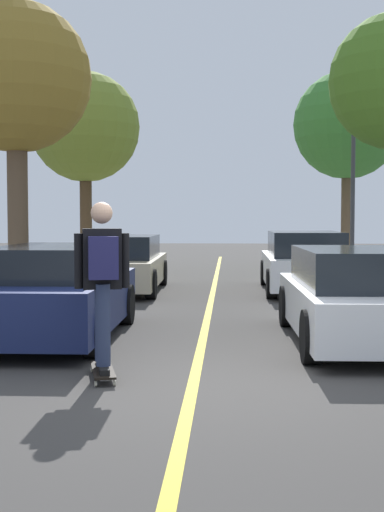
{
  "coord_description": "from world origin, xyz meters",
  "views": [
    {
      "loc": [
        0.36,
        -7.05,
        1.71
      ],
      "look_at": [
        -0.29,
        5.31,
        1.03
      ],
      "focal_mm": 48.74,
      "sensor_mm": 36.0,
      "label": 1
    }
  ],
  "objects_px": {
    "street_tree_left_nearest": "(16,79)",
    "skateboard": "(103,370)",
    "parked_car_right_nearest": "(356,296)",
    "parked_car_right_near": "(304,262)",
    "streetlamp": "(353,176)",
    "skateboarder": "(102,275)",
    "parked_car_left_nearest": "(55,292)",
    "street_tree_right_near": "(347,126)",
    "parked_car_left_near": "(123,264)",
    "street_tree_left_near": "(85,128)"
  },
  "relations": [
    {
      "from": "street_tree_left_nearest",
      "to": "street_tree_left_near",
      "type": "xyz_separation_m",
      "value": [
        0.0,
        6.99,
        -0.11
      ]
    },
    {
      "from": "parked_car_left_near",
      "to": "street_tree_right_near",
      "type": "height_order",
      "value": "street_tree_right_near"
    },
    {
      "from": "parked_car_left_nearest",
      "to": "street_tree_left_nearest",
      "type": "bearing_deg",
      "value": 112.69
    },
    {
      "from": "parked_car_right_nearest",
      "to": "street_tree_left_near",
      "type": "relative_size",
      "value": 0.7
    },
    {
      "from": "skateboarder",
      "to": "parked_car_left_near",
      "type": "bearing_deg",
      "value": 97.37
    },
    {
      "from": "streetlamp",
      "to": "skateboard",
      "type": "distance_m",
      "value": 13.78
    },
    {
      "from": "street_tree_left_nearest",
      "to": "street_tree_right_near",
      "type": "distance_m",
      "value": 11.27
    },
    {
      "from": "street_tree_left_nearest",
      "to": "street_tree_right_near",
      "type": "height_order",
      "value": "street_tree_right_near"
    },
    {
      "from": "streetlamp",
      "to": "skateboard",
      "type": "xyz_separation_m",
      "value": [
        -4.83,
        -12.59,
        -2.82
      ]
    },
    {
      "from": "street_tree_left_nearest",
      "to": "street_tree_right_near",
      "type": "relative_size",
      "value": 0.98
    },
    {
      "from": "parked_car_left_nearest",
      "to": "street_tree_left_nearest",
      "type": "distance_m",
      "value": 6.46
    },
    {
      "from": "parked_car_left_nearest",
      "to": "streetlamp",
      "type": "xyz_separation_m",
      "value": [
        5.96,
        10.12,
        2.24
      ]
    },
    {
      "from": "parked_car_left_nearest",
      "to": "skateboarder",
      "type": "distance_m",
      "value": 2.79
    },
    {
      "from": "parked_car_right_near",
      "to": "street_tree_left_near",
      "type": "xyz_separation_m",
      "value": [
        -6.18,
        5.27,
        3.81
      ]
    },
    {
      "from": "parked_car_right_near",
      "to": "parked_car_left_nearest",
      "type": "bearing_deg",
      "value": -123.15
    },
    {
      "from": "parked_car_right_nearest",
      "to": "streetlamp",
      "type": "bearing_deg",
      "value": 80.37
    },
    {
      "from": "parked_car_left_near",
      "to": "street_tree_right_near",
      "type": "distance_m",
      "value": 9.62
    },
    {
      "from": "parked_car_right_near",
      "to": "streetlamp",
      "type": "bearing_deg",
      "value": 64.55
    },
    {
      "from": "street_tree_left_near",
      "to": "street_tree_right_near",
      "type": "xyz_separation_m",
      "value": [
        8.16,
        0.79,
        0.12
      ]
    },
    {
      "from": "street_tree_left_nearest",
      "to": "skateboard",
      "type": "bearing_deg",
      "value": -66.65
    },
    {
      "from": "parked_car_right_near",
      "to": "streetlamp",
      "type": "distance_m",
      "value": 4.64
    },
    {
      "from": "street_tree_left_nearest",
      "to": "street_tree_right_near",
      "type": "bearing_deg",
      "value": 43.63
    },
    {
      "from": "parked_car_right_nearest",
      "to": "skateboarder",
      "type": "height_order",
      "value": "skateboarder"
    },
    {
      "from": "parked_car_left_near",
      "to": "parked_car_right_near",
      "type": "xyz_separation_m",
      "value": [
        4.21,
        0.15,
        0.05
      ]
    },
    {
      "from": "street_tree_left_near",
      "to": "street_tree_right_near",
      "type": "bearing_deg",
      "value": 5.5
    },
    {
      "from": "parked_car_right_nearest",
      "to": "street_tree_right_near",
      "type": "distance_m",
      "value": 13.44
    },
    {
      "from": "parked_car_left_nearest",
      "to": "street_tree_left_near",
      "type": "relative_size",
      "value": 0.68
    },
    {
      "from": "parked_car_left_near",
      "to": "parked_car_right_nearest",
      "type": "bearing_deg",
      "value": -57.01
    },
    {
      "from": "parked_car_right_nearest",
      "to": "streetlamp",
      "type": "height_order",
      "value": "streetlamp"
    },
    {
      "from": "parked_car_right_nearest",
      "to": "parked_car_right_near",
      "type": "bearing_deg",
      "value": 90.01
    },
    {
      "from": "parked_car_left_nearest",
      "to": "parked_car_right_nearest",
      "type": "bearing_deg",
      "value": -2.52
    },
    {
      "from": "parked_car_right_nearest",
      "to": "parked_car_right_near",
      "type": "height_order",
      "value": "parked_car_right_near"
    },
    {
      "from": "parked_car_left_nearest",
      "to": "street_tree_left_near",
      "type": "xyz_separation_m",
      "value": [
        -1.97,
        11.72,
        3.83
      ]
    },
    {
      "from": "parked_car_left_nearest",
      "to": "parked_car_right_near",
      "type": "xyz_separation_m",
      "value": [
        4.21,
        6.45,
        0.02
      ]
    },
    {
      "from": "parked_car_left_nearest",
      "to": "street_tree_left_near",
      "type": "bearing_deg",
      "value": 99.57
    },
    {
      "from": "parked_car_left_nearest",
      "to": "parked_car_right_nearest",
      "type": "height_order",
      "value": "parked_car_left_nearest"
    },
    {
      "from": "streetlamp",
      "to": "skateboarder",
      "type": "xyz_separation_m",
      "value": [
        -4.82,
        -12.63,
        -1.79
      ]
    },
    {
      "from": "street_tree_left_nearest",
      "to": "street_tree_left_near",
      "type": "distance_m",
      "value": 6.99
    },
    {
      "from": "parked_car_right_near",
      "to": "streetlamp",
      "type": "height_order",
      "value": "streetlamp"
    },
    {
      "from": "skateboarder",
      "to": "street_tree_left_nearest",
      "type": "bearing_deg",
      "value": 113.32
    },
    {
      "from": "parked_car_left_near",
      "to": "skateboarder",
      "type": "distance_m",
      "value": 8.89
    },
    {
      "from": "parked_car_left_nearest",
      "to": "street_tree_left_near",
      "type": "distance_m",
      "value": 12.48
    },
    {
      "from": "parked_car_left_nearest",
      "to": "skateboard",
      "type": "xyz_separation_m",
      "value": [
        1.13,
        -2.47,
        -0.58
      ]
    },
    {
      "from": "skateboarder",
      "to": "streetlamp",
      "type": "bearing_deg",
      "value": 69.1
    },
    {
      "from": "parked_car_right_near",
      "to": "skateboard",
      "type": "distance_m",
      "value": 9.45
    },
    {
      "from": "parked_car_left_nearest",
      "to": "parked_car_right_near",
      "type": "distance_m",
      "value": 7.7
    },
    {
      "from": "parked_car_right_nearest",
      "to": "parked_car_right_near",
      "type": "xyz_separation_m",
      "value": [
        -0.0,
        6.63,
        0.04
      ]
    },
    {
      "from": "street_tree_left_near",
      "to": "street_tree_right_near",
      "type": "relative_size",
      "value": 0.98
    },
    {
      "from": "street_tree_right_near",
      "to": "parked_car_left_near",
      "type": "bearing_deg",
      "value": -134.92
    },
    {
      "from": "parked_car_right_nearest",
      "to": "street_tree_left_near",
      "type": "xyz_separation_m",
      "value": [
        -6.19,
        11.9,
        3.85
      ]
    }
  ]
}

